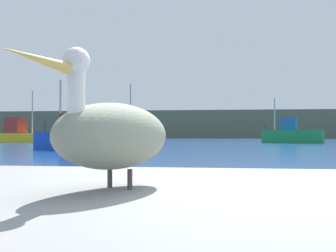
% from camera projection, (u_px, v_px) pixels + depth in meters
% --- Properties ---
extents(hillside_backdrop, '(140.00, 14.46, 5.18)m').
position_uv_depth(hillside_backdrop, '(220.00, 125.00, 78.41)').
color(hillside_backdrop, '#5B664C').
rests_on(hillside_backdrop, ground).
extents(pier_dock, '(3.90, 2.92, 0.68)m').
position_uv_depth(pier_dock, '(115.00, 248.00, 2.26)').
color(pier_dock, gray).
rests_on(pier_dock, ground).
extents(pelican, '(0.75, 1.22, 0.77)m').
position_uv_depth(pelican, '(113.00, 134.00, 2.25)').
color(pelican, gray).
rests_on(pelican, pier_dock).
extents(fishing_boat_red, '(7.18, 2.33, 5.29)m').
position_uv_depth(fishing_boat_red, '(108.00, 135.00, 34.51)').
color(fishing_boat_red, red).
rests_on(fishing_boat_red, ground).
extents(fishing_boat_blue, '(6.26, 2.97, 4.18)m').
position_uv_depth(fishing_boat_blue, '(86.00, 137.00, 23.12)').
color(fishing_boat_blue, blue).
rests_on(fishing_boat_blue, ground).
extents(fishing_boat_green, '(5.85, 3.50, 4.48)m').
position_uv_depth(fishing_boat_green, '(292.00, 135.00, 38.01)').
color(fishing_boat_green, '#1E8C4C').
rests_on(fishing_boat_green, ground).
extents(fishing_boat_yellow, '(5.98, 3.62, 5.30)m').
position_uv_depth(fishing_boat_yellow, '(19.00, 133.00, 41.27)').
color(fishing_boat_yellow, yellow).
rests_on(fishing_boat_yellow, ground).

